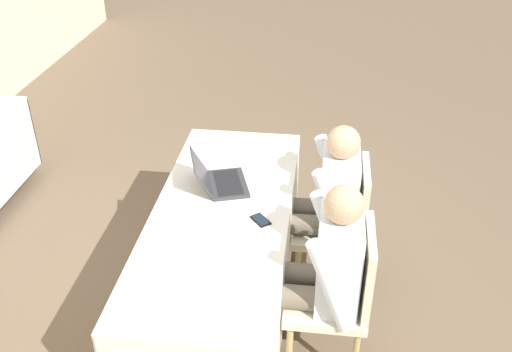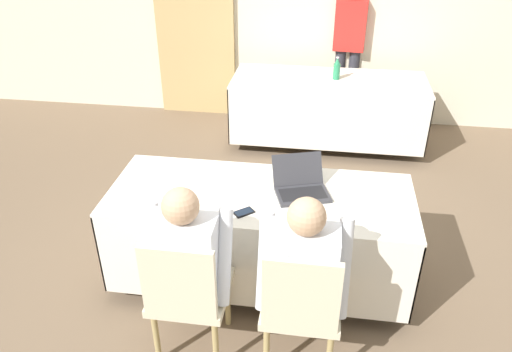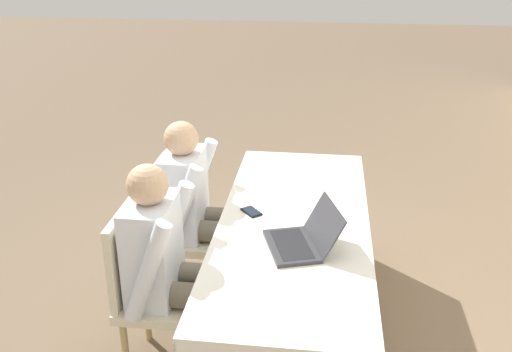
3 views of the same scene
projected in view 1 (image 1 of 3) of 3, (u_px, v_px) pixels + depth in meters
ground_plane at (225, 304)px, 3.66m from camera, size 24.00×24.00×0.00m
conference_table_near at (222, 235)px, 3.37m from camera, size 1.99×0.79×0.74m
laptop at (220, 180)px, 3.48m from camera, size 0.42×0.41×0.21m
cell_phone at (260, 220)px, 3.19m from camera, size 0.14×0.13×0.01m
paper_beside_laptop at (244, 275)px, 2.81m from camera, size 0.30×0.35×0.00m
paper_centre_table at (262, 149)px, 3.90m from camera, size 0.31×0.36×0.00m
paper_left_edge at (209, 219)px, 3.20m from camera, size 0.22×0.31×0.00m
chair_near_left at (341, 292)px, 3.06m from camera, size 0.44×0.44×0.89m
chair_near_right at (341, 221)px, 3.60m from camera, size 0.44×0.44×0.89m
person_checkered_shirt at (323, 267)px, 2.98m from camera, size 0.50×0.52×1.15m
person_white_shirt at (326, 199)px, 3.53m from camera, size 0.50×0.52×1.15m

